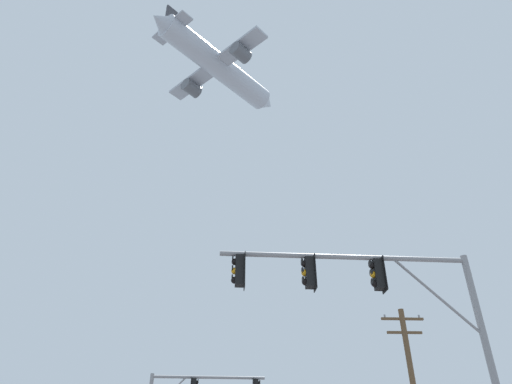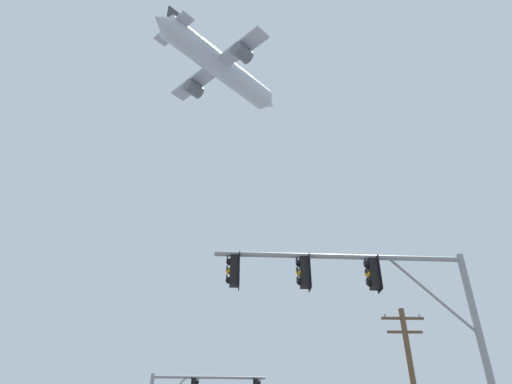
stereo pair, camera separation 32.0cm
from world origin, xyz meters
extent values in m
cylinder|color=gray|center=(5.98, 8.20, 3.39)|extent=(0.20, 0.20, 6.78)
cylinder|color=gray|center=(2.28, 8.06, 6.63)|extent=(7.41, 0.43, 0.15)
cylinder|color=gray|center=(4.87, 8.16, 5.52)|extent=(2.28, 0.17, 2.28)
cube|color=black|center=(-0.83, 7.94, 6.11)|extent=(0.27, 0.33, 0.90)
cylinder|color=black|center=(-0.83, 7.94, 6.62)|extent=(0.05, 0.05, 0.12)
cube|color=black|center=(-0.69, 7.95, 6.11)|extent=(0.04, 0.46, 1.04)
sphere|color=black|center=(-0.98, 7.94, 6.38)|extent=(0.20, 0.20, 0.20)
cylinder|color=black|center=(-1.04, 7.93, 6.44)|extent=(0.05, 0.21, 0.21)
sphere|color=orange|center=(-0.98, 7.94, 6.10)|extent=(0.20, 0.20, 0.20)
cylinder|color=black|center=(-1.04, 7.93, 6.16)|extent=(0.05, 0.21, 0.21)
sphere|color=black|center=(-0.98, 7.94, 5.82)|extent=(0.20, 0.20, 0.20)
cylinder|color=black|center=(-1.04, 7.93, 5.88)|extent=(0.05, 0.21, 0.21)
cube|color=black|center=(1.20, 8.02, 6.11)|extent=(0.27, 0.33, 0.90)
cylinder|color=black|center=(1.20, 8.02, 6.62)|extent=(0.05, 0.05, 0.12)
cube|color=black|center=(1.34, 8.03, 6.11)|extent=(0.04, 0.46, 1.04)
sphere|color=black|center=(1.06, 8.02, 6.38)|extent=(0.20, 0.20, 0.20)
cylinder|color=black|center=(0.99, 8.01, 6.44)|extent=(0.05, 0.21, 0.21)
sphere|color=orange|center=(1.06, 8.02, 6.10)|extent=(0.20, 0.20, 0.20)
cylinder|color=black|center=(0.99, 8.01, 6.16)|extent=(0.05, 0.21, 0.21)
sphere|color=black|center=(1.06, 8.02, 5.82)|extent=(0.20, 0.20, 0.20)
cylinder|color=black|center=(0.99, 8.01, 5.88)|extent=(0.05, 0.21, 0.21)
cube|color=black|center=(3.24, 8.10, 6.11)|extent=(0.27, 0.33, 0.90)
cylinder|color=black|center=(3.24, 8.10, 6.62)|extent=(0.05, 0.05, 0.12)
cube|color=black|center=(3.38, 8.10, 6.11)|extent=(0.04, 0.46, 1.04)
sphere|color=black|center=(3.10, 8.09, 6.38)|extent=(0.20, 0.20, 0.20)
cylinder|color=black|center=(3.03, 8.09, 6.44)|extent=(0.05, 0.21, 0.21)
sphere|color=orange|center=(3.10, 8.09, 6.10)|extent=(0.20, 0.20, 0.20)
cylinder|color=black|center=(3.03, 8.09, 6.16)|extent=(0.05, 0.21, 0.21)
sphere|color=black|center=(3.10, 8.09, 5.82)|extent=(0.20, 0.20, 0.20)
cylinder|color=black|center=(3.03, 8.09, 5.88)|extent=(0.05, 0.21, 0.21)
cylinder|color=gray|center=(-2.37, 21.15, 5.42)|extent=(5.87, 0.40, 0.15)
cylinder|color=black|center=(0.10, 21.25, 5.40)|extent=(0.05, 0.05, 0.12)
sphere|color=black|center=(0.24, 21.26, 5.16)|extent=(0.20, 0.20, 0.20)
cylinder|color=black|center=(0.31, 21.26, 5.22)|extent=(0.05, 0.21, 0.21)
cylinder|color=black|center=(-3.13, 21.11, 5.40)|extent=(0.05, 0.05, 0.12)
sphere|color=black|center=(-2.98, 21.12, 5.16)|extent=(0.20, 0.20, 0.20)
cylinder|color=black|center=(-2.92, 21.12, 5.22)|extent=(0.05, 0.21, 0.21)
cube|color=brown|center=(7.62, 18.93, 7.96)|extent=(2.20, 0.12, 0.12)
cube|color=brown|center=(7.62, 18.93, 7.26)|extent=(1.80, 0.12, 0.12)
cylinder|color=gray|center=(6.72, 18.93, 8.08)|extent=(0.10, 0.10, 0.18)
cylinder|color=gray|center=(8.52, 18.93, 8.08)|extent=(0.10, 0.10, 0.18)
cylinder|color=#B7BCC6|center=(-4.18, 37.26, 45.55)|extent=(13.88, 14.19, 3.00)
cone|color=#B7BCC6|center=(2.34, 43.98, 45.55)|extent=(3.48, 3.46, 2.85)
cone|color=#B7BCC6|center=(-10.63, 30.60, 45.55)|extent=(3.13, 3.12, 2.55)
cube|color=#A8ADB7|center=(-4.50, 36.92, 45.10)|extent=(12.87, 12.55, 0.34)
cylinder|color=#595B60|center=(-7.70, 40.02, 44.20)|extent=(2.77, 2.79, 1.69)
cylinder|color=#595B60|center=(-1.30, 33.82, 44.20)|extent=(2.77, 2.79, 1.69)
cube|color=#333338|center=(-9.26, 32.01, 47.23)|extent=(1.99, 2.04, 3.56)
cube|color=#A8ADB7|center=(-9.39, 31.88, 45.83)|extent=(5.21, 5.12, 0.19)
camera|label=1|loc=(-0.80, -4.54, 1.13)|focal=32.30mm
camera|label=2|loc=(-0.49, -4.55, 1.13)|focal=32.30mm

